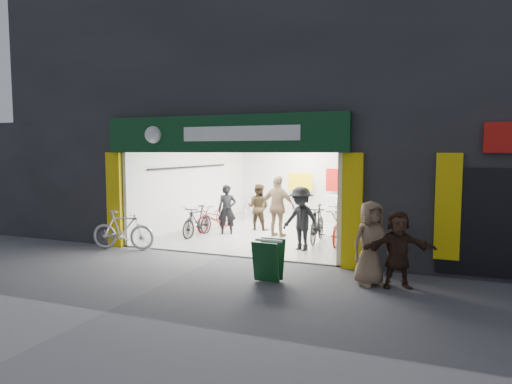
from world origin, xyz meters
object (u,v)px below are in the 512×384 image
Objects in this scene: bike_left_front at (197,219)px; sandwich_board at (269,259)px; pedestrian_near at (371,243)px; parked_bike at (123,230)px; bike_right_front at (317,224)px.

bike_left_front is 5.90m from sandwich_board.
parked_bike is at bearing 129.92° from pedestrian_near.
bike_right_front reaches higher than bike_left_front.
sandwich_board is at bearing -118.34° from parked_bike.
bike_right_front is 4.22m from sandwich_board.
bike_left_front is 3.98m from bike_right_front.
pedestrian_near reaches higher than parked_bike.
pedestrian_near is at bearing -109.22° from parked_bike.
bike_left_front is 0.95× the size of bike_right_front.
bike_left_front is 1.03× the size of pedestrian_near.
bike_right_front is 5.41m from parked_bike.
bike_left_front is at bearing 134.67° from sandwich_board.
parked_bike is (-4.60, -2.84, -0.02)m from bike_right_front.
parked_bike is 1.05× the size of pedestrian_near.
parked_bike reaches higher than sandwich_board.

